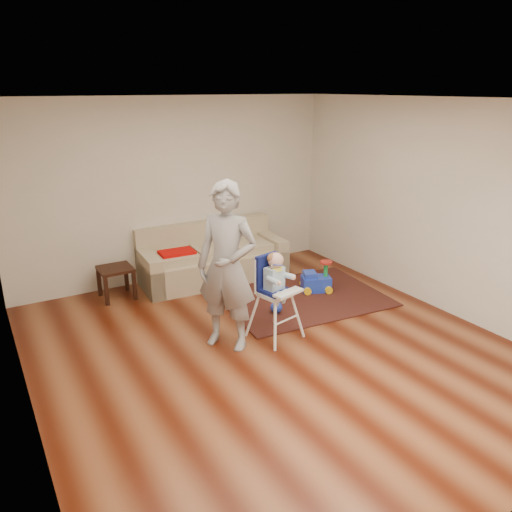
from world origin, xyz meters
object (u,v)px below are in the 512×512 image
adult (227,267)px  high_chair (275,297)px  toy_ball (276,307)px  ride_on_toy (316,276)px  side_table (117,283)px  sofa (213,253)px

adult → high_chair: bearing=40.7°
toy_ball → high_chair: bearing=-124.5°
ride_on_toy → adult: size_ratio=0.23×
ride_on_toy → toy_ball: 0.97m
ride_on_toy → high_chair: (-1.25, -0.85, 0.27)m
side_table → ride_on_toy: 2.82m
sofa → toy_ball: bearing=-80.5°
side_table → toy_ball: (1.63, -1.59, -0.13)m
sofa → high_chair: (-0.18, -2.03, 0.09)m
side_table → toy_ball: 2.28m
adult → sofa: bearing=120.3°
sofa → side_table: sofa is taller
high_chair → sofa: bearing=72.0°
toy_ball → high_chair: size_ratio=0.15×
ride_on_toy → toy_ball: (-0.90, -0.34, -0.14)m
sofa → high_chair: high_chair is taller
ride_on_toy → sofa: bearing=154.9°
sofa → toy_ball: 1.57m
side_table → adult: (0.72, -1.99, 0.72)m
sofa → adult: size_ratio=1.17×
adult → ride_on_toy: bearing=73.7°
side_table → ride_on_toy: size_ratio=1.01×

